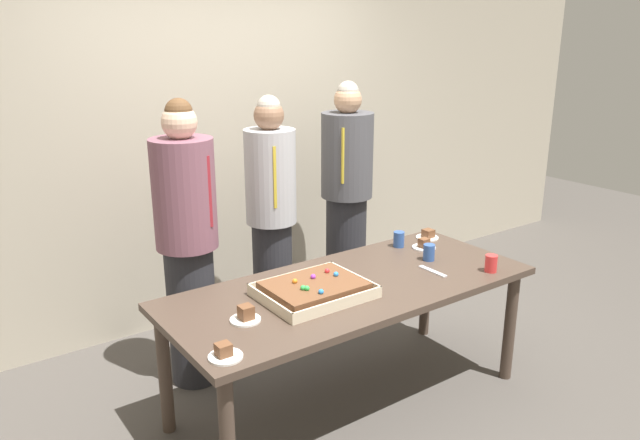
{
  "coord_description": "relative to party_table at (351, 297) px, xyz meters",
  "views": [
    {
      "loc": [
        -1.94,
        -2.43,
        2.07
      ],
      "look_at": [
        -0.1,
        0.15,
        1.09
      ],
      "focal_mm": 34.36,
      "sensor_mm": 36.0,
      "label": 1
    }
  ],
  "objects": [
    {
      "name": "person_green_shirt_behind",
      "position": [
        0.75,
        1.0,
        0.23
      ],
      "size": [
        0.38,
        0.38,
        1.74
      ],
      "rotation": [
        0.0,
        0.0,
        -2.35
      ],
      "color": "#28282D",
      "rests_on": "ground_plane"
    },
    {
      "name": "plated_slice_far_right",
      "position": [
        0.74,
        0.18,
        0.1
      ],
      "size": [
        0.15,
        0.15,
        0.07
      ],
      "color": "white",
      "rests_on": "party_table"
    },
    {
      "name": "ground_plane",
      "position": [
        0.0,
        0.0,
        -0.66
      ],
      "size": [
        12.0,
        12.0,
        0.0
      ],
      "primitive_type": "plane",
      "color": "#4C4742"
    },
    {
      "name": "sheet_cake",
      "position": [
        -0.25,
        -0.01,
        0.12
      ],
      "size": [
        0.56,
        0.44,
        0.1
      ],
      "color": "beige",
      "rests_on": "party_table"
    },
    {
      "name": "party_table",
      "position": [
        0.0,
        0.0,
        0.0
      ],
      "size": [
        2.08,
        0.88,
        0.74
      ],
      "color": "#47382D",
      "rests_on": "ground_plane"
    },
    {
      "name": "person_serving_front",
      "position": [
        0.06,
        0.93,
        0.21
      ],
      "size": [
        0.34,
        0.34,
        1.69
      ],
      "rotation": [
        0.0,
        0.0,
        -1.89
      ],
      "color": "#28282D",
      "rests_on": "ground_plane"
    },
    {
      "name": "drink_cup_nearest",
      "position": [
        0.63,
        0.3,
        0.13
      ],
      "size": [
        0.07,
        0.07,
        0.1
      ],
      "primitive_type": "cylinder",
      "color": "#2D5199",
      "rests_on": "party_table"
    },
    {
      "name": "plated_slice_near_left",
      "position": [
        -0.69,
        -0.05,
        0.11
      ],
      "size": [
        0.15,
        0.15,
        0.08
      ],
      "color": "white",
      "rests_on": "party_table"
    },
    {
      "name": "drink_cup_far_end",
      "position": [
        0.61,
        0.02,
        0.13
      ],
      "size": [
        0.07,
        0.07,
        0.1
      ],
      "primitive_type": "cylinder",
      "color": "#2D5199",
      "rests_on": "party_table"
    },
    {
      "name": "person_striped_tie_right",
      "position": [
        -0.62,
        0.76,
        0.23
      ],
      "size": [
        0.36,
        0.36,
        1.73
      ],
      "rotation": [
        0.0,
        0.0,
        -1.13
      ],
      "color": "#28282D",
      "rests_on": "ground_plane"
    },
    {
      "name": "cake_server_utensil",
      "position": [
        0.5,
        -0.13,
        0.08
      ],
      "size": [
        0.03,
        0.2,
        0.01
      ],
      "primitive_type": "cube",
      "color": "silver",
      "rests_on": "party_table"
    },
    {
      "name": "plated_slice_far_left",
      "position": [
        0.9,
        0.31,
        0.1
      ],
      "size": [
        0.15,
        0.15,
        0.06
      ],
      "color": "white",
      "rests_on": "party_table"
    },
    {
      "name": "drink_cup_middle",
      "position": [
        0.77,
        -0.32,
        0.13
      ],
      "size": [
        0.07,
        0.07,
        0.1
      ],
      "primitive_type": "cylinder",
      "color": "red",
      "rests_on": "party_table"
    },
    {
      "name": "interior_back_panel",
      "position": [
        0.0,
        1.6,
        0.84
      ],
      "size": [
        8.0,
        0.12,
        3.0
      ],
      "primitive_type": "cube",
      "color": "#B2A893",
      "rests_on": "ground_plane"
    },
    {
      "name": "plated_slice_near_right",
      "position": [
        -0.93,
        -0.31,
        0.1
      ],
      "size": [
        0.15,
        0.15,
        0.06
      ],
      "color": "white",
      "rests_on": "party_table"
    }
  ]
}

